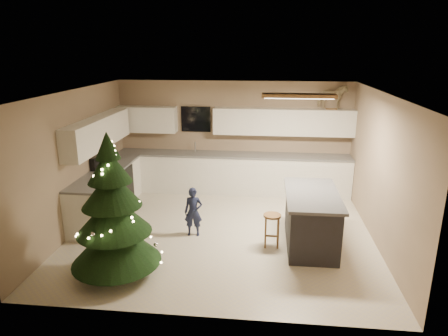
{
  "coord_description": "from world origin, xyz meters",
  "views": [
    {
      "loc": [
        0.77,
        -6.81,
        3.32
      ],
      "look_at": [
        0.0,
        0.35,
        1.15
      ],
      "focal_mm": 32.0,
      "sensor_mm": 36.0,
      "label": 1
    }
  ],
  "objects": [
    {
      "name": "christmas_tree",
      "position": [
        -1.43,
        -1.6,
        0.91
      ],
      "size": [
        1.39,
        1.34,
        2.22
      ],
      "rotation": [
        0.0,
        0.0,
        0.36
      ],
      "color": "#3F2816",
      "rests_on": "ground_plane"
    },
    {
      "name": "toddler",
      "position": [
        -0.51,
        -0.18,
        0.46
      ],
      "size": [
        0.34,
        0.23,
        0.91
      ],
      "primitive_type": "imported",
      "rotation": [
        0.0,
        0.0,
        0.04
      ],
      "color": "#141E36",
      "rests_on": "ground_plane"
    },
    {
      "name": "ground_plane",
      "position": [
        0.0,
        0.0,
        0.0
      ],
      "size": [
        5.5,
        5.5,
        0.0
      ],
      "primitive_type": "plane",
      "color": "beige"
    },
    {
      "name": "rocking_horse",
      "position": [
        2.21,
        2.33,
        2.28
      ],
      "size": [
        0.65,
        0.33,
        0.55
      ],
      "rotation": [
        0.0,
        0.0,
        1.65
      ],
      "color": "brown",
      "rests_on": "cabinetry"
    },
    {
      "name": "bar_stool",
      "position": [
        0.92,
        -0.45,
        0.44
      ],
      "size": [
        0.3,
        0.3,
        0.58
      ],
      "rotation": [
        0.0,
        0.0,
        -0.4
      ],
      "color": "brown",
      "rests_on": "ground_plane"
    },
    {
      "name": "cabinetry",
      "position": [
        -0.91,
        1.65,
        0.76
      ],
      "size": [
        5.5,
        3.2,
        2.0
      ],
      "color": "white",
      "rests_on": "ground_plane"
    },
    {
      "name": "island",
      "position": [
        1.59,
        -0.31,
        0.48
      ],
      "size": [
        0.9,
        1.7,
        0.95
      ],
      "color": "black",
      "rests_on": "ground_plane"
    },
    {
      "name": "room_shell",
      "position": [
        0.02,
        0.0,
        1.75
      ],
      "size": [
        5.52,
        5.02,
        2.61
      ],
      "color": "tan",
      "rests_on": "ground_plane"
    }
  ]
}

